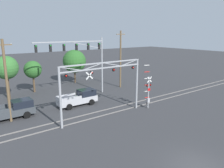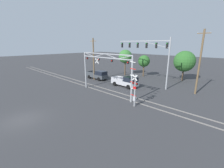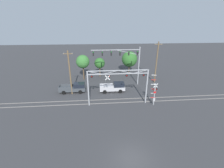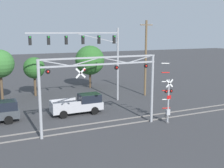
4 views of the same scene
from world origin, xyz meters
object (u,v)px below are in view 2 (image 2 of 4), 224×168
(background_tree_far_left_verge, at_px, (184,61))
(pickup_truck_lead, at_px, (126,82))
(traffic_signal_span, at_px, (152,52))
(crossing_gantry, at_px, (105,67))
(pickup_truck_following, at_px, (98,75))
(utility_pole_left, at_px, (94,59))
(background_tree_beyond_span, at_px, (125,57))
(background_tree_far_right_verge, at_px, (144,61))
(utility_pole_right, at_px, (200,62))
(crossing_signal_mast, at_px, (134,91))

(background_tree_far_left_verge, bearing_deg, pickup_truck_lead, -114.60)
(traffic_signal_span, bearing_deg, crossing_gantry, -107.51)
(traffic_signal_span, height_order, pickup_truck_following, traffic_signal_span)
(pickup_truck_following, bearing_deg, utility_pole_left, -114.07)
(pickup_truck_lead, height_order, background_tree_far_left_verge, background_tree_far_left_verge)
(crossing_gantry, distance_m, pickup_truck_following, 10.91)
(pickup_truck_lead, distance_m, background_tree_beyond_span, 11.57)
(crossing_gantry, relative_size, background_tree_far_right_verge, 2.05)
(pickup_truck_lead, xyz_separation_m, background_tree_far_left_verge, (5.73, 12.52, 3.20))
(background_tree_far_left_verge, bearing_deg, traffic_signal_span, -106.98)
(traffic_signal_span, distance_m, utility_pole_right, 7.78)
(crossing_gantry, xyz_separation_m, pickup_truck_lead, (-0.15, 5.45, -3.36))
(pickup_truck_following, relative_size, utility_pole_left, 0.61)
(background_tree_far_left_verge, bearing_deg, utility_pole_right, -58.54)
(traffic_signal_span, relative_size, pickup_truck_lead, 2.05)
(crossing_signal_mast, height_order, background_tree_far_left_verge, background_tree_far_left_verge)
(crossing_signal_mast, relative_size, pickup_truck_following, 1.05)
(utility_pole_right, bearing_deg, traffic_signal_span, -173.43)
(traffic_signal_span, height_order, utility_pole_right, utility_pole_right)
(utility_pole_left, bearing_deg, pickup_truck_following, 65.93)
(background_tree_far_right_verge, bearing_deg, pickup_truck_following, -119.32)
(pickup_truck_following, relative_size, background_tree_far_left_verge, 0.85)
(background_tree_far_right_verge, bearing_deg, background_tree_beyond_span, -155.04)
(traffic_signal_span, relative_size, background_tree_far_right_verge, 2.11)
(background_tree_beyond_span, bearing_deg, pickup_truck_lead, -49.59)
(pickup_truck_following, bearing_deg, crossing_gantry, -34.13)
(crossing_signal_mast, bearing_deg, crossing_gantry, 171.71)
(pickup_truck_lead, bearing_deg, crossing_signal_mast, -44.50)
(utility_pole_right, relative_size, background_tree_far_right_verge, 1.91)
(crossing_signal_mast, distance_m, utility_pole_right, 12.03)
(utility_pole_right, bearing_deg, background_tree_far_left_verge, 121.46)
(utility_pole_right, relative_size, background_tree_far_left_verge, 1.54)
(utility_pole_right, xyz_separation_m, background_tree_beyond_span, (-17.74, 3.83, -0.40))
(crossing_signal_mast, bearing_deg, background_tree_far_left_verge, 92.29)
(pickup_truck_lead, distance_m, utility_pole_left, 9.54)
(traffic_signal_span, relative_size, utility_pole_right, 1.10)
(crossing_gantry, bearing_deg, crossing_signal_mast, -8.29)
(pickup_truck_lead, bearing_deg, traffic_signal_span, 50.27)
(background_tree_beyond_span, relative_size, background_tree_far_right_verge, 1.24)
(crossing_signal_mast, height_order, pickup_truck_lead, crossing_signal_mast)
(background_tree_far_left_verge, bearing_deg, background_tree_beyond_span, -161.97)
(utility_pole_right, bearing_deg, background_tree_beyond_span, 167.81)
(crossing_gantry, relative_size, utility_pole_right, 1.07)
(crossing_gantry, bearing_deg, traffic_signal_span, 72.49)
(pickup_truck_following, height_order, background_tree_beyond_span, background_tree_beyond_span)
(utility_pole_left, xyz_separation_m, background_tree_far_right_verge, (5.95, 10.76, -0.89))
(utility_pole_left, bearing_deg, crossing_gantry, -29.22)
(background_tree_beyond_span, bearing_deg, background_tree_far_left_verge, 18.03)
(pickup_truck_following, height_order, background_tree_far_left_verge, background_tree_far_left_verge)
(pickup_truck_following, distance_m, utility_pole_right, 19.95)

